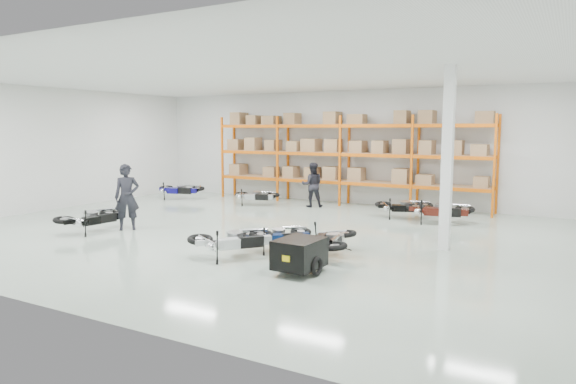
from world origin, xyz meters
The scene contains 14 objects.
room centered at (0.00, 0.00, 2.25)m, with size 18.00×18.00×18.00m.
pallet_rack centered at (0.00, 6.45, 2.26)m, with size 11.28×0.98×3.62m.
structural_column centered at (5.20, 0.50, 2.25)m, with size 0.25×0.25×4.50m, color white.
moto_blue_centre centered at (1.63, -1.60, 0.48)m, with size 0.70×1.57×0.96m, color #071A4C, non-canonical shape.
moto_silver_left centered at (1.09, -2.70, 0.54)m, with size 0.79×1.77×1.08m, color silver, non-canonical shape.
moto_black_far_left centered at (-4.24, -2.25, 0.53)m, with size 0.77×1.74×1.06m, color black, non-canonical shape.
moto_touring_right centered at (3.05, -1.54, 0.52)m, with size 0.75×1.69×1.03m, color black, non-canonical shape.
trailer centered at (3.05, -3.14, 0.42)m, with size 0.91×1.73×0.72m.
moto_back_a centered at (-6.74, 4.45, 0.54)m, with size 0.78×1.76×1.07m, color navy, non-canonical shape.
moto_back_b centered at (-2.96, 4.59, 0.48)m, with size 0.70×1.57×0.96m, color #9EA2A7, non-canonical shape.
moto_back_c centered at (3.00, 4.49, 0.51)m, with size 0.74×1.66×1.02m, color black, non-canonical shape.
moto_back_d centered at (4.27, 4.09, 0.56)m, with size 0.81×1.83×1.12m, color #45130D, non-canonical shape.
person_left centered at (-3.61, -1.47, 0.98)m, with size 0.72×0.47×1.96m, color black.
person_back centered at (-0.81, 5.25, 0.86)m, with size 0.83×0.65×1.71m, color black.
Camera 1 is at (7.87, -12.30, 2.98)m, focal length 32.00 mm.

